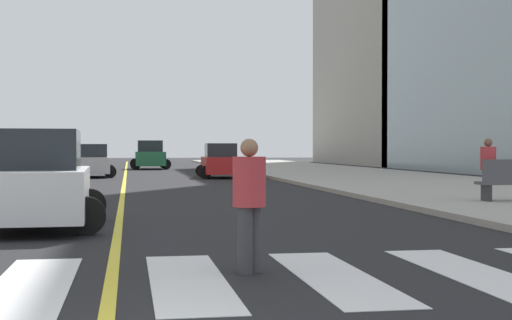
% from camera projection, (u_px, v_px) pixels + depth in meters
% --- Properties ---
extents(sidewalk_kerb_east, '(10.00, 120.00, 0.15)m').
position_uv_depth(sidewalk_kerb_east, '(472.00, 190.00, 26.63)').
color(sidewalk_kerb_east, '#9E9B93').
rests_on(sidewalk_kerb_east, ground).
extents(crosswalk_paint, '(13.50, 4.00, 0.01)m').
position_uv_depth(crosswalk_paint, '(111.00, 282.00, 8.83)').
color(crosswalk_paint, silver).
rests_on(crosswalk_paint, ground).
extents(lane_divider_paint, '(0.16, 80.00, 0.01)m').
position_uv_depth(lane_divider_paint, '(125.00, 174.00, 44.32)').
color(lane_divider_paint, yellow).
rests_on(lane_divider_paint, ground).
extents(parking_garage_concrete, '(18.00, 24.00, 30.78)m').
position_uv_depth(parking_garage_concrete, '(436.00, 2.00, 71.44)').
color(parking_garage_concrete, '#9E9B93').
rests_on(parking_garage_concrete, ground).
extents(car_green_nearest, '(2.93, 4.69, 2.10)m').
position_uv_depth(car_green_nearest, '(150.00, 156.00, 55.28)').
color(car_green_nearest, '#236B42').
rests_on(car_green_nearest, ground).
extents(car_silver_second, '(2.56, 4.01, 1.77)m').
position_uv_depth(car_silver_second, '(93.00, 162.00, 40.17)').
color(car_silver_second, '#B7B7BC').
rests_on(car_silver_second, ground).
extents(car_red_third, '(2.59, 4.08, 1.80)m').
position_uv_depth(car_red_third, '(221.00, 162.00, 39.32)').
color(car_red_third, red).
rests_on(car_red_third, ground).
extents(car_white_fourth, '(2.77, 4.37, 1.93)m').
position_uv_depth(car_white_fourth, '(36.00, 183.00, 14.69)').
color(car_white_fourth, silver).
rests_on(car_white_fourth, ground).
extents(car_black_fifth, '(2.43, 3.81, 1.68)m').
position_uv_depth(car_black_fifth, '(50.00, 159.00, 53.30)').
color(car_black_fifth, black).
rests_on(car_black_fifth, ground).
extents(park_bench, '(1.81, 0.58, 1.12)m').
position_uv_depth(park_bench, '(511.00, 181.00, 20.22)').
color(park_bench, '#47474C').
rests_on(park_bench, sidewalk_kerb_east).
extents(pedestrian_crossing, '(0.42, 0.42, 1.70)m').
position_uv_depth(pedestrian_crossing, '(249.00, 199.00, 9.51)').
color(pedestrian_crossing, '#38383D').
rests_on(pedestrian_crossing, ground).
extents(pedestrian_waiting_east, '(0.42, 0.42, 1.69)m').
position_uv_depth(pedestrian_waiting_east, '(488.00, 166.00, 20.26)').
color(pedestrian_waiting_east, brown).
rests_on(pedestrian_waiting_east, sidewalk_kerb_east).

